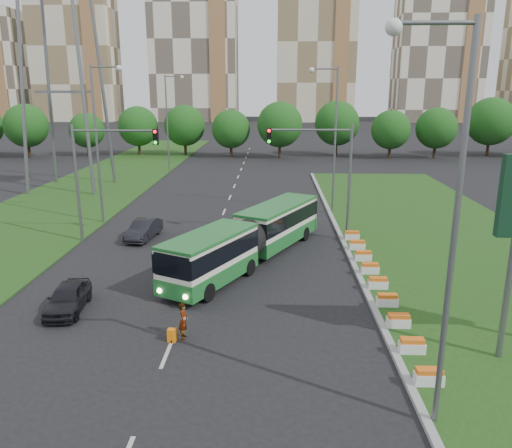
{
  "coord_description": "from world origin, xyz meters",
  "views": [
    {
      "loc": [
        1.15,
        -23.68,
        10.14
      ],
      "look_at": [
        0.22,
        4.39,
        2.6
      ],
      "focal_mm": 35.0,
      "sensor_mm": 36.0,
      "label": 1
    }
  ],
  "objects_px": {
    "traffic_mast_median": "(326,164)",
    "pedestrian": "(183,321)",
    "car_left_near": "(68,298)",
    "car_left_far": "(144,229)",
    "shopping_trolley": "(172,335)",
    "traffic_mast_left": "(99,165)",
    "articulated_bus": "(246,237)"
  },
  "relations": [
    {
      "from": "car_left_near",
      "to": "shopping_trolley",
      "type": "xyz_separation_m",
      "value": [
        5.51,
        -2.86,
        -0.37
      ]
    },
    {
      "from": "car_left_near",
      "to": "pedestrian",
      "type": "distance_m",
      "value": 6.48
    },
    {
      "from": "car_left_near",
      "to": "pedestrian",
      "type": "xyz_separation_m",
      "value": [
        5.95,
        -2.55,
        0.15
      ]
    },
    {
      "from": "shopping_trolley",
      "to": "car_left_near",
      "type": "bearing_deg",
      "value": 162.56
    },
    {
      "from": "car_left_near",
      "to": "car_left_far",
      "type": "bearing_deg",
      "value": 81.2
    },
    {
      "from": "traffic_mast_median",
      "to": "pedestrian",
      "type": "relative_size",
      "value": 4.96
    },
    {
      "from": "traffic_mast_median",
      "to": "pedestrian",
      "type": "height_order",
      "value": "traffic_mast_median"
    },
    {
      "from": "car_left_far",
      "to": "articulated_bus",
      "type": "bearing_deg",
      "value": -23.63
    },
    {
      "from": "car_left_near",
      "to": "car_left_far",
      "type": "distance_m",
      "value": 11.96
    },
    {
      "from": "traffic_mast_left",
      "to": "shopping_trolley",
      "type": "distance_m",
      "value": 16.6
    },
    {
      "from": "traffic_mast_left",
      "to": "car_left_near",
      "type": "xyz_separation_m",
      "value": [
        1.89,
        -11.11,
        -4.69
      ]
    },
    {
      "from": "traffic_mast_median",
      "to": "car_left_far",
      "type": "height_order",
      "value": "traffic_mast_median"
    },
    {
      "from": "car_left_far",
      "to": "shopping_trolley",
      "type": "distance_m",
      "value": 15.6
    },
    {
      "from": "traffic_mast_left",
      "to": "pedestrian",
      "type": "xyz_separation_m",
      "value": [
        7.85,
        -13.67,
        -4.54
      ]
    },
    {
      "from": "traffic_mast_median",
      "to": "shopping_trolley",
      "type": "relative_size",
      "value": 14.08
    },
    {
      "from": "articulated_bus",
      "to": "car_left_far",
      "type": "xyz_separation_m",
      "value": [
        -7.44,
        4.56,
        -0.86
      ]
    },
    {
      "from": "traffic_mast_median",
      "to": "pedestrian",
      "type": "bearing_deg",
      "value": -116.5
    },
    {
      "from": "traffic_mast_left",
      "to": "car_left_near",
      "type": "distance_m",
      "value": 12.21
    },
    {
      "from": "shopping_trolley",
      "to": "traffic_mast_left",
      "type": "bearing_deg",
      "value": 127.92
    },
    {
      "from": "traffic_mast_left",
      "to": "pedestrian",
      "type": "relative_size",
      "value": 4.96
    },
    {
      "from": "pedestrian",
      "to": "shopping_trolley",
      "type": "distance_m",
      "value": 0.75
    },
    {
      "from": "articulated_bus",
      "to": "shopping_trolley",
      "type": "bearing_deg",
      "value": -76.73
    },
    {
      "from": "traffic_mast_median",
      "to": "traffic_mast_left",
      "type": "height_order",
      "value": "same"
    },
    {
      "from": "traffic_mast_median",
      "to": "car_left_near",
      "type": "bearing_deg",
      "value": -137.59
    },
    {
      "from": "traffic_mast_median",
      "to": "pedestrian",
      "type": "xyz_separation_m",
      "value": [
        -7.31,
        -14.67,
        -4.54
      ]
    },
    {
      "from": "traffic_mast_left",
      "to": "articulated_bus",
      "type": "relative_size",
      "value": 0.53
    },
    {
      "from": "car_left_far",
      "to": "shopping_trolley",
      "type": "relative_size",
      "value": 7.17
    },
    {
      "from": "pedestrian",
      "to": "traffic_mast_left",
      "type": "bearing_deg",
      "value": 29.05
    },
    {
      "from": "shopping_trolley",
      "to": "pedestrian",
      "type": "bearing_deg",
      "value": 44.61
    },
    {
      "from": "car_left_far",
      "to": "shopping_trolley",
      "type": "bearing_deg",
      "value": -63.79
    },
    {
      "from": "traffic_mast_median",
      "to": "car_left_far",
      "type": "xyz_separation_m",
      "value": [
        -12.67,
        -0.17,
        -4.68
      ]
    },
    {
      "from": "traffic_mast_median",
      "to": "car_left_far",
      "type": "distance_m",
      "value": 13.5
    }
  ]
}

